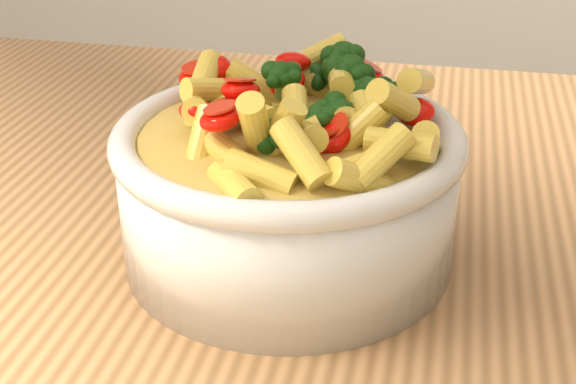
# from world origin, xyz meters

# --- Properties ---
(table) EXTENTS (1.20, 0.80, 0.90)m
(table) POSITION_xyz_m (0.00, 0.00, 0.80)
(table) COLOR #B8814F
(table) RESTS_ON ground
(serving_bowl) EXTENTS (0.23, 0.23, 0.10)m
(serving_bowl) POSITION_xyz_m (0.11, -0.03, 0.95)
(serving_bowl) COLOR silver
(serving_bowl) RESTS_ON table
(pasta_salad) EXTENTS (0.18, 0.18, 0.04)m
(pasta_salad) POSITION_xyz_m (0.11, -0.03, 1.01)
(pasta_salad) COLOR #F8DB4E
(pasta_salad) RESTS_ON serving_bowl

